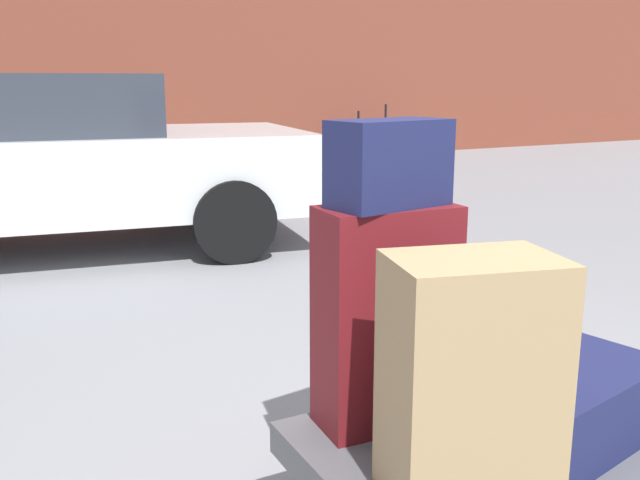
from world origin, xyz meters
name	(u,v)px	position (x,y,z in m)	size (l,w,h in m)	color
luggage_cart	(503,456)	(0.00, 0.00, 0.27)	(1.19, 0.78, 0.34)	#4C4C51
suitcase_maroon_rear_left	(386,317)	(-0.27, 0.24, 0.68)	(0.41, 0.21, 0.67)	maroon
suitcase_navy_front_left	(552,397)	(0.13, -0.05, 0.45)	(0.58, 0.45, 0.22)	#191E47
suitcase_tan_rear_right	(470,382)	(-0.31, -0.20, 0.65)	(0.40, 0.28, 0.62)	#9E7F56
duffel_bag_navy_topmost_pile	(389,163)	(-0.27, 0.24, 1.14)	(0.35, 0.18, 0.25)	#191E47
parked_car	(27,159)	(-0.88, 4.59, 0.76)	(4.52, 2.42, 1.42)	silver
bicycle_leaning	(367,139)	(5.08, 9.23, 0.37)	(1.74, 0.39, 0.96)	black
bollard_kerb_near	(275,161)	(2.48, 7.35, 0.30)	(0.22, 0.22, 0.59)	#383838
bollard_kerb_mid	(355,156)	(3.75, 7.35, 0.30)	(0.22, 0.22, 0.59)	#383838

